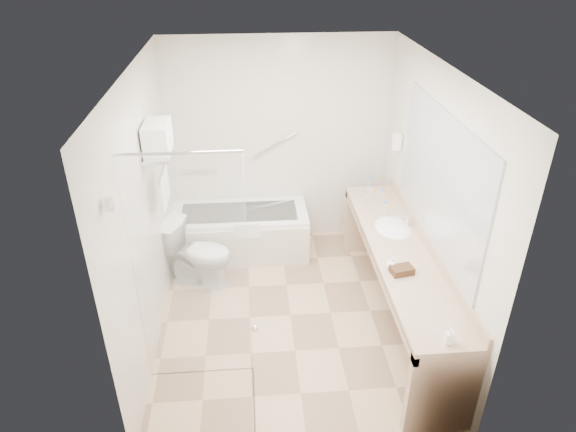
{
  "coord_description": "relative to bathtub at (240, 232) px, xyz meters",
  "views": [
    {
      "loc": [
        -0.36,
        -4.08,
        3.46
      ],
      "look_at": [
        0.0,
        0.3,
        1.0
      ],
      "focal_mm": 32.0,
      "sensor_mm": 36.0,
      "label": 1
    }
  ],
  "objects": [
    {
      "name": "drinking_glass_far",
      "position": [
        1.47,
        -0.3,
        0.62
      ],
      "size": [
        0.09,
        0.09,
        0.09
      ],
      "primitive_type": "cylinder",
      "rotation": [
        0.0,
        0.0,
        0.39
      ],
      "color": "silver",
      "rests_on": "vanity_counter"
    },
    {
      "name": "soap_bottle_b",
      "position": [
        1.35,
        -1.69,
        0.62
      ],
      "size": [
        0.12,
        0.14,
        0.09
      ],
      "primitive_type": "imported",
      "rotation": [
        0.0,
        0.0,
        0.38
      ],
      "color": "white",
      "rests_on": "vanity_counter"
    },
    {
      "name": "vanity_counter",
      "position": [
        1.52,
        -1.39,
        0.36
      ],
      "size": [
        0.55,
        2.7,
        0.95
      ],
      "color": "tan",
      "rests_on": "floor"
    },
    {
      "name": "wall_front",
      "position": [
        0.5,
        -2.84,
        0.97
      ],
      "size": [
        2.6,
        0.1,
        2.5
      ],
      "primitive_type": "cube",
      "color": "beige",
      "rests_on": "ground"
    },
    {
      "name": "soap_bottle_a",
      "position": [
        1.53,
        -2.64,
        0.61
      ],
      "size": [
        0.08,
        0.14,
        0.06
      ],
      "primitive_type": "imported",
      "rotation": [
        0.0,
        0.0,
        -0.13
      ],
      "color": "white",
      "rests_on": "vanity_counter"
    },
    {
      "name": "faucet",
      "position": [
        1.7,
        -0.99,
        0.65
      ],
      "size": [
        0.03,
        0.03,
        0.14
      ],
      "primitive_type": "cylinder",
      "color": "silver",
      "rests_on": "vanity_counter"
    },
    {
      "name": "wall_right",
      "position": [
        1.8,
        -1.24,
        0.97
      ],
      "size": [
        0.1,
        3.2,
        2.5
      ],
      "primitive_type": "cube",
      "color": "beige",
      "rests_on": "ground"
    },
    {
      "name": "wall_back",
      "position": [
        0.5,
        0.36,
        0.97
      ],
      "size": [
        2.6,
        0.1,
        2.5
      ],
      "primitive_type": "cube",
      "color": "beige",
      "rests_on": "ground"
    },
    {
      "name": "grab_bar_long",
      "position": [
        0.45,
        0.32,
        0.97
      ],
      "size": [
        0.53,
        0.03,
        0.33
      ],
      "primitive_type": "cylinder",
      "rotation": [
        0.0,
        1.05,
        0.0
      ],
      "color": "silver",
      "rests_on": "wall_back"
    },
    {
      "name": "wall_left",
      "position": [
        -0.8,
        -1.24,
        0.97
      ],
      "size": [
        0.1,
        3.2,
        2.5
      ],
      "primitive_type": "cube",
      "color": "beige",
      "rests_on": "ground"
    },
    {
      "name": "hairdryer_unit",
      "position": [
        1.75,
        -0.19,
        1.17
      ],
      "size": [
        0.08,
        0.1,
        0.18
      ],
      "primitive_type": "cube",
      "color": "white",
      "rests_on": "wall_right"
    },
    {
      "name": "ceiling",
      "position": [
        0.5,
        -1.24,
        2.22
      ],
      "size": [
        2.6,
        3.2,
        0.1
      ],
      "primitive_type": "cube",
      "color": "white",
      "rests_on": "wall_back"
    },
    {
      "name": "water_bottle_right",
      "position": [
        1.49,
        -0.14,
        0.65
      ],
      "size": [
        0.05,
        0.05,
        0.17
      ],
      "rotation": [
        0.0,
        0.0,
        0.38
      ],
      "color": "silver",
      "rests_on": "vanity_counter"
    },
    {
      "name": "shower_enclosure",
      "position": [
        -0.13,
        -2.16,
        0.79
      ],
      "size": [
        0.96,
        0.91,
        2.11
      ],
      "color": "silver",
      "rests_on": "floor"
    },
    {
      "name": "drinking_glass_near",
      "position": [
        1.39,
        -0.46,
        0.62
      ],
      "size": [
        0.09,
        0.09,
        0.09
      ],
      "primitive_type": "cylinder",
      "rotation": [
        0.0,
        0.0,
        -0.37
      ],
      "color": "silver",
      "rests_on": "vanity_counter"
    },
    {
      "name": "water_bottle_mid",
      "position": [
        1.51,
        -0.76,
        0.66
      ],
      "size": [
        0.06,
        0.06,
        0.18
      ],
      "rotation": [
        0.0,
        0.0,
        -0.42
      ],
      "color": "silver",
      "rests_on": "vanity_counter"
    },
    {
      "name": "sink",
      "position": [
        1.55,
        -0.99,
        0.54
      ],
      "size": [
        0.4,
        0.52,
        0.14
      ],
      "primitive_type": "ellipsoid",
      "color": "white",
      "rests_on": "vanity_counter"
    },
    {
      "name": "floor",
      "position": [
        0.5,
        -1.24,
        -0.28
      ],
      "size": [
        3.2,
        3.2,
        0.0
      ],
      "primitive_type": "plane",
      "color": "tan",
      "rests_on": "ground"
    },
    {
      "name": "amenity_basket",
      "position": [
        1.42,
        -1.77,
        0.61
      ],
      "size": [
        0.21,
        0.16,
        0.06
      ],
      "primitive_type": "cube",
      "rotation": [
        0.0,
        0.0,
        0.2
      ],
      "color": "#432718",
      "rests_on": "vanity_counter"
    },
    {
      "name": "toilet",
      "position": [
        -0.45,
        -0.57,
        0.09
      ],
      "size": [
        0.84,
        0.64,
        0.73
      ],
      "primitive_type": "imported",
      "rotation": [
        0.0,
        0.0,
        1.24
      ],
      "color": "white",
      "rests_on": "floor"
    },
    {
      "name": "towel_shelf",
      "position": [
        -0.67,
        -0.89,
        1.48
      ],
      "size": [
        0.24,
        0.55,
        0.81
      ],
      "color": "silver",
      "rests_on": "wall_left"
    },
    {
      "name": "water_bottle_left",
      "position": [
        1.56,
        -0.49,
        0.66
      ],
      "size": [
        0.06,
        0.06,
        0.18
      ],
      "rotation": [
        0.0,
        0.0,
        -0.18
      ],
      "color": "silver",
      "rests_on": "vanity_counter"
    },
    {
      "name": "bathtub",
      "position": [
        0.0,
        0.0,
        0.0
      ],
      "size": [
        1.6,
        0.73,
        0.59
      ],
      "color": "white",
      "rests_on": "floor"
    },
    {
      "name": "mirror",
      "position": [
        1.79,
        -1.39,
        1.27
      ],
      "size": [
        0.02,
        2.0,
        1.2
      ],
      "primitive_type": "cube",
      "color": "#AAAEB6",
      "rests_on": "wall_right"
    },
    {
      "name": "grab_bar_short",
      "position": [
        -0.45,
        0.32,
        0.67
      ],
      "size": [
        0.4,
        0.03,
        0.03
      ],
      "primitive_type": "cylinder",
      "rotation": [
        0.0,
        1.57,
        0.0
      ],
      "color": "silver",
      "rests_on": "wall_back"
    }
  ]
}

